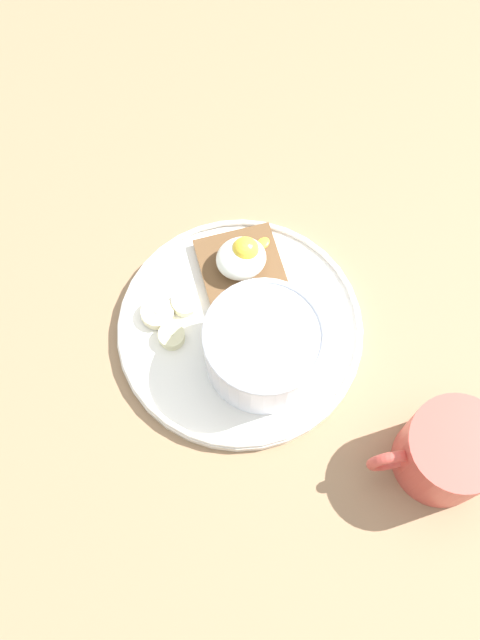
{
  "coord_description": "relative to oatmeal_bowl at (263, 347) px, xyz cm",
  "views": [
    {
      "loc": [
        -9.82,
        -25.51,
        70.62
      ],
      "look_at": [
        0.0,
        0.0,
        5.0
      ],
      "focal_mm": 40.0,
      "sensor_mm": 36.0,
      "label": 1
    }
  ],
  "objects": [
    {
      "name": "ground_plane",
      "position": [
        -0.86,
        4.03,
        -5.52
      ],
      "size": [
        120.0,
        120.0,
        2.0
      ],
      "primitive_type": "cube",
      "color": "#977453",
      "rests_on": "ground"
    },
    {
      "name": "coffee_mug",
      "position": [
        11.89,
        -15.36,
        -0.44
      ],
      "size": [
        12.1,
        8.92,
        7.91
      ],
      "color": "#D14D43",
      "rests_on": "ground_plane"
    },
    {
      "name": "plate",
      "position": [
        -0.86,
        4.03,
        -3.72
      ],
      "size": [
        25.25,
        25.25,
        1.6
      ],
      "color": "white",
      "rests_on": "ground_plane"
    },
    {
      "name": "banana_slice_front",
      "position": [
        -5.28,
        8.39,
        -2.96
      ],
      "size": [
        3.78,
        3.74,
        1.25
      ],
      "color": "#F2EEC0",
      "rests_on": "plate"
    },
    {
      "name": "banana_slice_left",
      "position": [
        -8.28,
        8.35,
        -2.94
      ],
      "size": [
        4.02,
        3.97,
        1.26
      ],
      "color": "beige",
      "rests_on": "plate"
    },
    {
      "name": "banana_slice_back",
      "position": [
        -7.74,
        5.37,
        -2.82
      ],
      "size": [
        3.69,
        3.71,
        1.45
      ],
      "color": "beige",
      "rests_on": "plate"
    },
    {
      "name": "toast_slice",
      "position": [
        1.62,
        10.17,
        -2.9
      ],
      "size": [
        9.26,
        9.26,
        1.08
      ],
      "color": "brown",
      "rests_on": "plate"
    },
    {
      "name": "poached_egg",
      "position": [
        1.77,
        10.24,
        -0.76
      ],
      "size": [
        6.67,
        4.78,
        3.83
      ],
      "color": "white",
      "rests_on": "toast_slice"
    },
    {
      "name": "oatmeal_bowl",
      "position": [
        0.0,
        0.0,
        0.0
      ],
      "size": [
        11.69,
        11.69,
        7.0
      ],
      "color": "white",
      "rests_on": "plate"
    }
  ]
}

